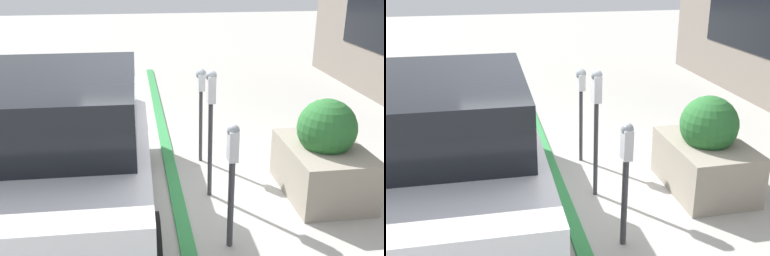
% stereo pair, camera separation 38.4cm
% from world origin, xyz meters
% --- Properties ---
extents(ground_plane, '(40.00, 40.00, 0.00)m').
position_xyz_m(ground_plane, '(0.00, 0.00, 0.00)').
color(ground_plane, '#ADAAA3').
extents(curb_strip, '(13.50, 0.16, 0.04)m').
position_xyz_m(curb_strip, '(0.00, 0.08, 0.02)').
color(curb_strip, '#338C47').
rests_on(curb_strip, ground_plane).
extents(parking_meter_nearest, '(0.14, 0.12, 1.33)m').
position_xyz_m(parking_meter_nearest, '(-1.07, -0.36, 0.89)').
color(parking_meter_nearest, '#38383D').
rests_on(parking_meter_nearest, ground_plane).
extents(parking_meter_second, '(0.15, 0.13, 1.59)m').
position_xyz_m(parking_meter_second, '(-0.00, -0.33, 1.14)').
color(parking_meter_second, '#38383D').
rests_on(parking_meter_second, ground_plane).
extents(parking_meter_middle, '(0.17, 0.15, 1.37)m').
position_xyz_m(parking_meter_middle, '(1.03, -0.38, 1.03)').
color(parking_meter_middle, '#38383D').
rests_on(parking_meter_middle, ground_plane).
extents(planter_box, '(1.31, 0.91, 1.23)m').
position_xyz_m(planter_box, '(-0.14, -1.73, 0.50)').
color(planter_box, gray).
rests_on(planter_box, ground_plane).
extents(parked_car_front, '(4.19, 2.04, 1.69)m').
position_xyz_m(parked_car_front, '(-0.27, 1.39, 0.87)').
color(parked_car_front, silver).
rests_on(parked_car_front, ground_plane).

